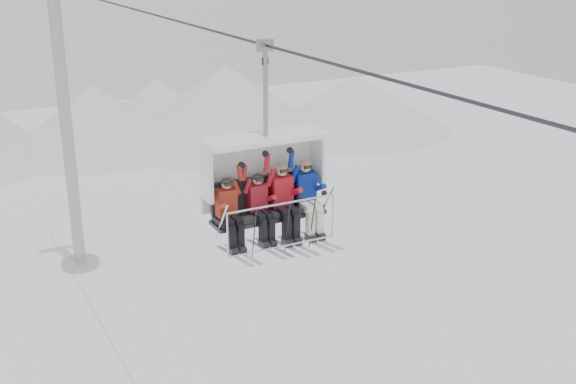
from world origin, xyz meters
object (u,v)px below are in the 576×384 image
skier_center_left (260,206)px  lift_tower_right (69,154)px  skier_far_right (307,194)px  chairlift_carrier (263,174)px  skier_center_right (284,198)px  skier_far_left (229,211)px

skier_center_left → lift_tower_right: bearing=89.3°
lift_tower_right → skier_center_left: size_ratio=7.99×
skier_center_left → skier_far_right: 1.09m
chairlift_carrier → skier_center_right: chairlift_carrier is taller
skier_far_left → skier_far_right: (1.75, 0.01, 0.05)m
skier_far_left → skier_center_right: 1.21m
lift_tower_right → skier_center_left: (-0.24, -21.26, 4.40)m
skier_center_right → chairlift_carrier: bearing=134.5°
skier_far_left → skier_center_right: bearing=0.7°
chairlift_carrier → skier_center_left: 0.67m
skier_center_right → skier_far_right: 0.55m
skier_far_left → chairlift_carrier: bearing=19.3°
chairlift_carrier → skier_center_right: bearing=-45.5°
chairlift_carrier → skier_far_right: bearing=-19.8°
lift_tower_right → skier_center_left: 21.71m
skier_far_right → skier_far_left: bearing=-179.5°
skier_center_left → skier_far_right: skier_far_right is taller
lift_tower_right → skier_far_left: size_ratio=7.99×
skier_center_left → skier_center_right: skier_center_right is taller
lift_tower_right → skier_far_right: 21.72m
lift_tower_right → skier_far_left: (-0.91, -21.25, 4.40)m
skier_center_left → chairlift_carrier: bearing=52.8°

